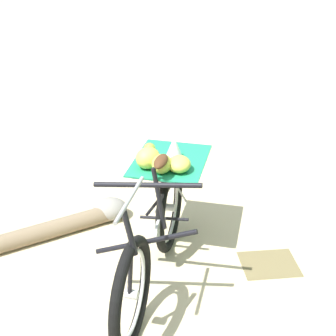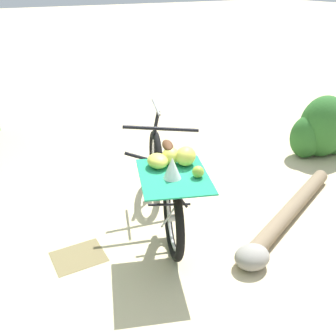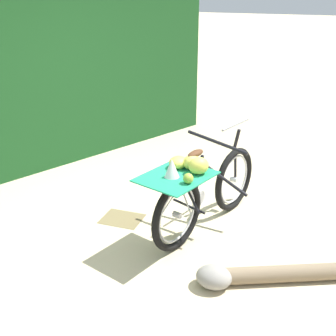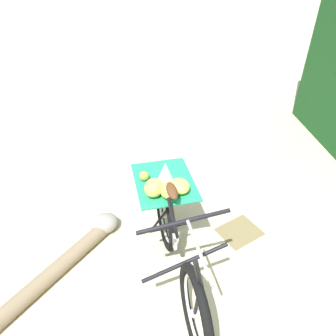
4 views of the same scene
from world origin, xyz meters
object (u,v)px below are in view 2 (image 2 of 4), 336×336
(bicycle, at_px, (166,182))
(shrub_cluster, at_px, (322,130))
(fallen_log, at_px, (289,212))
(path_stone, at_px, (252,257))

(bicycle, relative_size, shrub_cluster, 2.06)
(fallen_log, xyz_separation_m, shrub_cluster, (1.46, 0.94, 0.29))
(bicycle, distance_m, fallen_log, 1.31)
(shrub_cluster, distance_m, path_stone, 2.62)
(fallen_log, relative_size, path_stone, 6.25)
(path_stone, bearing_deg, bicycle, 111.71)
(fallen_log, height_order, path_stone, path_stone)
(path_stone, bearing_deg, fallen_log, 25.52)
(shrub_cluster, xyz_separation_m, path_stone, (-2.25, -1.32, -0.27))
(shrub_cluster, height_order, path_stone, shrub_cluster)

